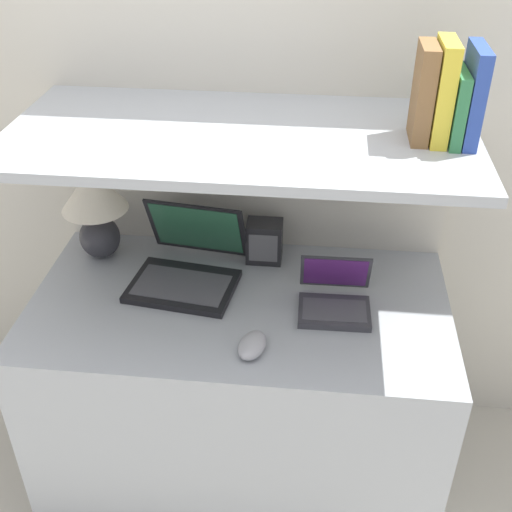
{
  "coord_description": "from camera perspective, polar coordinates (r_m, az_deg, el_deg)",
  "views": [
    {
      "loc": [
        0.22,
        -1.18,
        1.93
      ],
      "look_at": [
        0.05,
        0.34,
        0.92
      ],
      "focal_mm": 45.0,
      "sensor_mm": 36.0,
      "label": 1
    }
  ],
  "objects": [
    {
      "name": "wall_back",
      "position": [
        2.08,
        -0.21,
        12.91
      ],
      "size": [
        6.0,
        0.05,
        2.4
      ],
      "color": "beige",
      "rests_on": "ground_plane"
    },
    {
      "name": "book_brown",
      "position": [
        1.71,
        14.64,
        13.82
      ],
      "size": [
        0.04,
        0.13,
        0.24
      ],
      "color": "brown",
      "rests_on": "shelf"
    },
    {
      "name": "shelf",
      "position": [
        1.75,
        -1.46,
        10.6
      ],
      "size": [
        1.27,
        0.62,
        0.03
      ],
      "color": "#999EA3",
      "rests_on": "back_riser"
    },
    {
      "name": "laptop_small",
      "position": [
        1.91,
        7.0,
        -3.81
      ],
      "size": [
        0.21,
        0.21,
        0.15
      ],
      "color": "#333338",
      "rests_on": "desk"
    },
    {
      "name": "router_box",
      "position": [
        2.1,
        0.75,
        1.32
      ],
      "size": [
        0.12,
        0.09,
        0.14
      ],
      "color": "black",
      "rests_on": "desk"
    },
    {
      "name": "book_green",
      "position": [
        1.73,
        17.35,
        12.62
      ],
      "size": [
        0.03,
        0.17,
        0.18
      ],
      "color": "#2D7042",
      "rests_on": "shelf"
    },
    {
      "name": "table_lamp",
      "position": [
        2.12,
        -14.15,
        4.56
      ],
      "size": [
        0.21,
        0.21,
        0.32
      ],
      "color": "#2D2D33",
      "rests_on": "desk"
    },
    {
      "name": "laptop_large",
      "position": [
        2.02,
        -6.1,
        -0.92
      ],
      "size": [
        0.36,
        0.36,
        0.23
      ],
      "color": "black",
      "rests_on": "desk"
    },
    {
      "name": "back_riser",
      "position": [
        2.31,
        -0.3,
        -1.16
      ],
      "size": [
        1.27,
        0.04,
        1.24
      ],
      "color": "beige",
      "rests_on": "ground_plane"
    },
    {
      "name": "computer_mouse",
      "position": [
        1.76,
        -0.34,
        -7.93
      ],
      "size": [
        0.09,
        0.13,
        0.04
      ],
      "color": "#99999E",
      "rests_on": "desk"
    },
    {
      "name": "book_yellow",
      "position": [
        1.71,
        16.23,
        13.83
      ],
      "size": [
        0.04,
        0.15,
        0.25
      ],
      "color": "gold",
      "rests_on": "shelf"
    },
    {
      "name": "desk",
      "position": [
        2.19,
        -1.39,
        -11.88
      ],
      "size": [
        1.27,
        0.69,
        0.74
      ],
      "color": "#999EA3",
      "rests_on": "ground_plane"
    },
    {
      "name": "book_blue",
      "position": [
        1.73,
        18.69,
        13.38
      ],
      "size": [
        0.04,
        0.17,
        0.24
      ],
      "color": "#284293",
      "rests_on": "shelf"
    }
  ]
}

